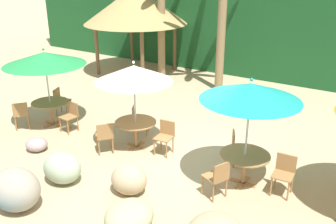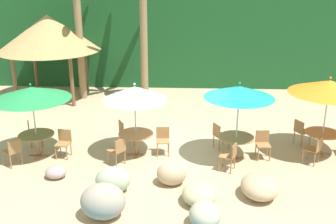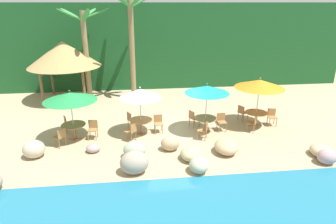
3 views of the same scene
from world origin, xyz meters
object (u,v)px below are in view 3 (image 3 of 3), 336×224
object	(u,v)px
umbrella_green	(70,97)
dining_table_orange	(256,114)
chair_white_inland	(131,119)
chair_teal_left	(204,129)
chair_white_seaward	(158,122)
palm_tree_nearest	(85,41)
chair_white_left	(132,131)
chair_orange_inland	(242,112)
chair_green_left	(60,136)
palm_tree_second	(131,30)
chair_orange_seaward	(272,116)
chair_orange_left	(253,122)
chair_teal_inland	(193,117)
dining_table_green	(74,127)
palapa_hut	(64,54)
chair_green_inland	(68,123)
chair_green_seaward	(93,128)
umbrella_white	(140,93)
dining_table_teal	(205,120)
dining_table_white	(141,122)
umbrella_teal	(207,89)
umbrella_orange	(260,84)
chair_teal_seaward	(221,120)

from	to	relation	value
umbrella_green	dining_table_orange	size ratio (longest dim) A/B	2.16
chair_white_inland	chair_teal_left	size ratio (longest dim) A/B	1.00
chair_white_seaward	palm_tree_nearest	distance (m)	7.78
chair_white_left	dining_table_orange	size ratio (longest dim) A/B	0.79
chair_white_left	chair_orange_inland	distance (m)	6.13
chair_green_left	palm_tree_second	size ratio (longest dim) A/B	0.13
dining_table_orange	chair_orange_seaward	xyz separation A→B (m)	(0.85, -0.00, -0.10)
chair_orange_left	chair_teal_inland	bearing A→B (deg)	160.79
umbrella_green	chair_green_left	size ratio (longest dim) A/B	2.74
chair_white_inland	chair_orange_left	world-z (taller)	same
chair_teal_inland	palm_tree_nearest	size ratio (longest dim) A/B	0.15
dining_table_green	dining_table_orange	size ratio (longest dim) A/B	1.00
palapa_hut	chair_green_inland	bearing A→B (deg)	-79.18
umbrella_green	palm_tree_nearest	bearing A→B (deg)	90.71
chair_green_seaward	chair_orange_left	bearing A→B (deg)	-1.41
palm_tree_nearest	umbrella_white	bearing A→B (deg)	-61.99
chair_white_inland	dining_table_teal	xyz separation A→B (m)	(3.59, -0.85, 0.10)
chair_green_inland	dining_table_orange	size ratio (longest dim) A/B	0.79
chair_green_left	dining_table_teal	size ratio (longest dim) A/B	0.79
dining_table_white	umbrella_teal	bearing A→B (deg)	-2.45
umbrella_white	umbrella_teal	bearing A→B (deg)	-2.45
umbrella_white	dining_table_teal	xyz separation A→B (m)	(3.12, -0.13, -1.44)
chair_white_seaward	chair_green_seaward	bearing A→B (deg)	-173.43
chair_orange_inland	palm_tree_second	size ratio (longest dim) A/B	0.13
chair_white_seaward	palm_tree_nearest	bearing A→B (deg)	124.63
umbrella_orange	chair_orange_left	world-z (taller)	umbrella_orange
chair_teal_seaward	chair_orange_left	xyz separation A→B (m)	(1.49, -0.39, 0.00)
umbrella_green	dining_table_teal	size ratio (longest dim) A/B	2.16
palm_tree_second	chair_white_inland	bearing A→B (deg)	-91.99
chair_green_inland	chair_white_left	xyz separation A→B (m)	(3.07, -1.27, 0.00)
dining_table_green	chair_white_left	distance (m)	2.71
umbrella_orange	chair_orange_left	xyz separation A→B (m)	(-0.44, -0.73, -1.72)
chair_teal_inland	chair_green_left	bearing A→B (deg)	-166.22
chair_green_inland	chair_orange_seaward	world-z (taller)	same
chair_teal_left	palm_tree_nearest	world-z (taller)	palm_tree_nearest
umbrella_green	chair_orange_seaward	bearing A→B (deg)	3.21
chair_teal_seaward	dining_table_orange	world-z (taller)	chair_teal_seaward
chair_green_inland	umbrella_teal	distance (m)	6.88
umbrella_green	chair_white_left	bearing A→B (deg)	-11.09
umbrella_white	palapa_hut	size ratio (longest dim) A/B	0.53
chair_white_left	chair_teal_seaward	size ratio (longest dim) A/B	1.00
chair_green_inland	umbrella_white	distance (m)	3.88
umbrella_orange	dining_table_orange	xyz separation A→B (m)	(0.00, -0.00, -1.62)
umbrella_green	palm_tree_nearest	xyz separation A→B (m)	(-0.08, 6.19, 1.68)
chair_green_seaward	chair_orange_inland	bearing A→B (deg)	9.30
palm_tree_nearest	chair_orange_left	bearing A→B (deg)	-36.42
chair_white_seaward	chair_orange_left	distance (m)	4.64
dining_table_teal	chair_white_inland	bearing A→B (deg)	166.75
chair_green_inland	chair_orange_left	bearing A→B (deg)	-5.92
chair_orange_seaward	chair_orange_inland	size ratio (longest dim) A/B	1.00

